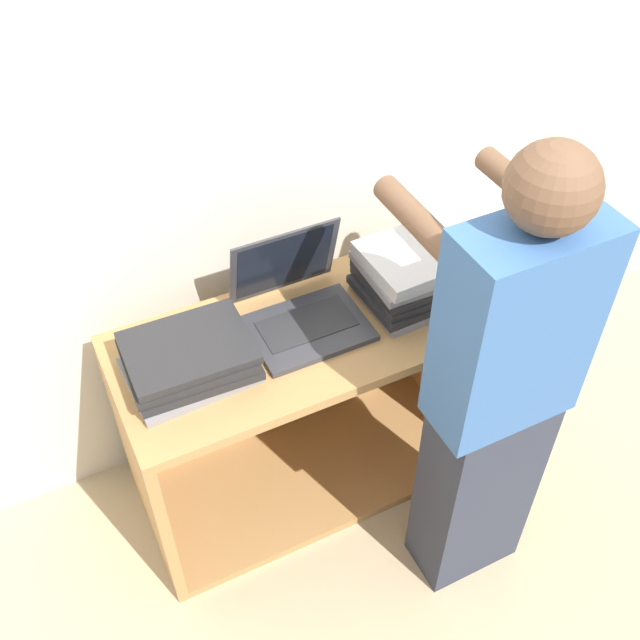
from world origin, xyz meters
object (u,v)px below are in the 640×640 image
laptop_open (300,306)px  person (496,399)px  laptop_stack_right (419,271)px  laptop_stack_left (189,359)px

laptop_open → person: (0.34, -0.58, -0.01)m
laptop_open → person: person is taller
laptop_open → person: 0.67m
laptop_stack_right → person: 0.53m
laptop_open → laptop_stack_left: size_ratio=0.95×
laptop_stack_left → laptop_stack_right: bearing=0.1°
laptop_open → laptop_stack_left: bearing=-171.0°
laptop_open → laptop_stack_right: (0.40, -0.06, 0.04)m
laptop_open → person: size_ratio=0.22×
laptop_stack_left → person: (0.73, -0.52, -0.01)m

